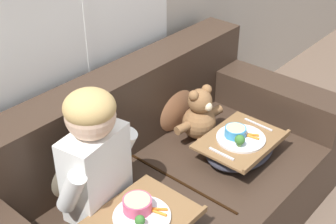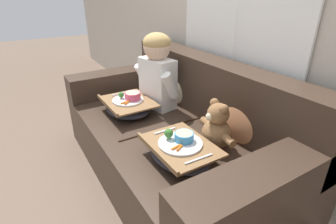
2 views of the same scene
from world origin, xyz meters
TOP-DOWN VIEW (x-y plane):
  - couch at (0.00, 0.07)m, footprint 1.90×0.98m
  - throw_pillow_behind_child at (-0.36, 0.31)m, footprint 0.35×0.17m
  - throw_pillow_behind_teddy at (0.36, 0.31)m, footprint 0.36×0.17m
  - child_figure at (-0.36, 0.12)m, footprint 0.44×0.23m
  - teddy_bear at (0.36, 0.11)m, footprint 0.33×0.23m
  - lap_tray_teddy at (0.36, -0.15)m, footprint 0.43×0.33m

SIDE VIEW (x-z plane):
  - couch at x=0.00m, z-range -0.12..0.72m
  - lap_tray_teddy at x=0.36m, z-range 0.38..0.56m
  - teddy_bear at x=0.36m, z-range 0.38..0.69m
  - throw_pillow_behind_child at x=-0.36m, z-range 0.39..0.75m
  - throw_pillow_behind_teddy at x=0.36m, z-range 0.38..0.76m
  - child_figure at x=-0.36m, z-range 0.44..1.03m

